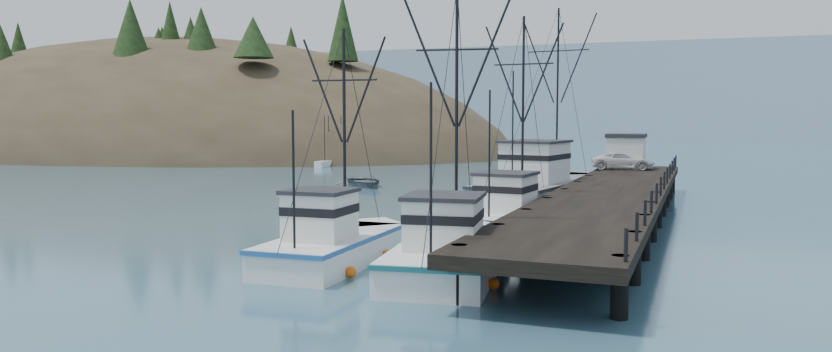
% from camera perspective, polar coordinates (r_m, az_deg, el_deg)
% --- Properties ---
extents(ground, '(400.00, 400.00, 0.00)m').
position_cam_1_polar(ground, '(33.72, -13.36, -6.18)').
color(ground, '#335B71').
rests_on(ground, ground).
extents(pier, '(6.00, 44.00, 2.00)m').
position_cam_1_polar(pier, '(43.75, 14.69, -1.48)').
color(pier, black).
rests_on(pier, ground).
extents(headland, '(134.80, 78.00, 51.00)m').
position_cam_1_polar(headland, '(141.84, -20.31, 0.05)').
color(headland, '#382D1E').
rests_on(headland, ground).
extents(distant_ridge, '(360.00, 40.00, 26.00)m').
position_cam_1_polar(distant_ridge, '(197.53, 18.62, 2.66)').
color(distant_ridge, '#9EB2C6').
rests_on(distant_ridge, ground).
extents(distant_ridge_far, '(180.00, 25.00, 18.00)m').
position_cam_1_polar(distant_ridge_far, '(220.33, 5.68, 3.07)').
color(distant_ridge_far, silver).
rests_on(distant_ridge_far, ground).
extents(moored_sailboats, '(18.69, 12.74, 6.35)m').
position_cam_1_polar(moored_sailboats, '(96.07, -10.39, 1.09)').
color(moored_sailboats, white).
rests_on(moored_sailboats, ground).
extents(trawler_near, '(5.28, 11.89, 11.88)m').
position_cam_1_polar(trawler_near, '(30.01, 2.74, -5.81)').
color(trawler_near, white).
rests_on(trawler_near, ground).
extents(trawler_mid, '(3.69, 10.25, 10.32)m').
position_cam_1_polar(trawler_mid, '(31.84, -6.18, -5.22)').
color(trawler_mid, white).
rests_on(trawler_mid, ground).
extents(trawler_far, '(4.68, 11.93, 12.07)m').
position_cam_1_polar(trawler_far, '(41.00, 7.65, -3.00)').
color(trawler_far, white).
rests_on(trawler_far, ground).
extents(work_vessel, '(7.60, 17.29, 14.16)m').
position_cam_1_polar(work_vessel, '(52.53, 10.07, -0.89)').
color(work_vessel, slate).
rests_on(work_vessel, ground).
extents(pier_shed, '(3.00, 3.20, 2.80)m').
position_cam_1_polar(pier_shed, '(61.56, 15.85, 1.87)').
color(pier_shed, silver).
rests_on(pier_shed, pier).
extents(pickup_truck, '(5.16, 3.05, 1.35)m').
position_cam_1_polar(pickup_truck, '(60.64, 15.61, 1.12)').
color(pickup_truck, silver).
rests_on(pickup_truck, pier).
extents(motorboat, '(6.96, 7.09, 1.20)m').
position_cam_1_polar(motorboat, '(65.67, -4.07, -0.79)').
color(motorboat, '#585E61').
rests_on(motorboat, ground).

